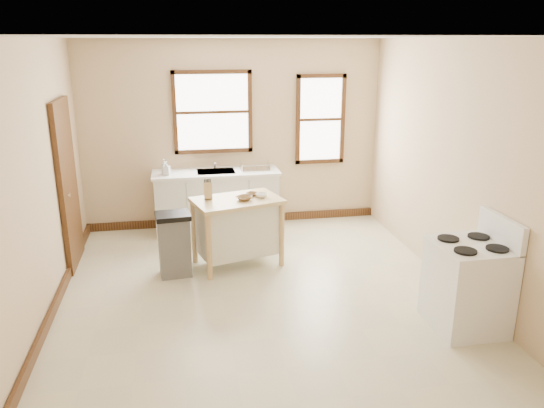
% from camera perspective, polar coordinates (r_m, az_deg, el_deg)
% --- Properties ---
extents(floor, '(5.00, 5.00, 0.00)m').
position_cam_1_polar(floor, '(6.15, -1.31, -9.56)').
color(floor, beige).
rests_on(floor, ground).
extents(ceiling, '(5.00, 5.00, 0.00)m').
position_cam_1_polar(ceiling, '(5.49, -1.52, 17.51)').
color(ceiling, white).
rests_on(ceiling, ground).
extents(wall_back, '(4.50, 0.04, 2.80)m').
position_cam_1_polar(wall_back, '(8.09, -4.19, 7.43)').
color(wall_back, tan).
rests_on(wall_back, ground).
extents(wall_left, '(0.04, 5.00, 2.80)m').
position_cam_1_polar(wall_left, '(5.77, -24.08, 1.94)').
color(wall_left, tan).
rests_on(wall_left, ground).
extents(wall_right, '(0.04, 5.00, 2.80)m').
position_cam_1_polar(wall_right, '(6.40, 18.98, 3.90)').
color(wall_right, tan).
rests_on(wall_right, ground).
extents(window_main, '(1.17, 0.06, 1.22)m').
position_cam_1_polar(window_main, '(7.99, -6.40, 9.79)').
color(window_main, '#331B0D').
rests_on(window_main, wall_back).
extents(window_side, '(0.77, 0.06, 1.37)m').
position_cam_1_polar(window_side, '(8.29, 5.22, 9.04)').
color(window_side, '#331B0D').
rests_on(window_side, wall_back).
extents(door_left, '(0.06, 0.90, 2.10)m').
position_cam_1_polar(door_left, '(7.07, -21.11, 1.97)').
color(door_left, '#331B0D').
rests_on(door_left, ground).
extents(baseboard_back, '(4.50, 0.04, 0.12)m').
position_cam_1_polar(baseboard_back, '(8.39, -3.97, -1.66)').
color(baseboard_back, '#331B0D').
rests_on(baseboard_back, ground).
extents(baseboard_left, '(0.04, 5.00, 0.12)m').
position_cam_1_polar(baseboard_left, '(6.22, -22.29, -10.02)').
color(baseboard_left, '#331B0D').
rests_on(baseboard_left, ground).
extents(sink_counter, '(1.86, 0.62, 0.92)m').
position_cam_1_polar(sink_counter, '(7.99, -5.95, 0.32)').
color(sink_counter, silver).
rests_on(sink_counter, ground).
extents(faucet, '(0.03, 0.03, 0.22)m').
position_cam_1_polar(faucet, '(8.02, -6.18, 4.59)').
color(faucet, silver).
rests_on(faucet, sink_counter).
extents(soap_bottle_a, '(0.11, 0.11, 0.22)m').
position_cam_1_polar(soap_bottle_a, '(7.79, -11.52, 3.97)').
color(soap_bottle_a, '#B2B2B2').
rests_on(soap_bottle_a, sink_counter).
extents(soap_bottle_b, '(0.11, 0.11, 0.20)m').
position_cam_1_polar(soap_bottle_b, '(7.73, -11.28, 3.79)').
color(soap_bottle_b, '#B2B2B2').
rests_on(soap_bottle_b, sink_counter).
extents(dish_rack, '(0.51, 0.43, 0.11)m').
position_cam_1_polar(dish_rack, '(7.90, -1.85, 4.09)').
color(dish_rack, silver).
rests_on(dish_rack, sink_counter).
extents(kitchen_island, '(1.21, 0.94, 0.87)m').
position_cam_1_polar(kitchen_island, '(6.76, -3.73, -3.00)').
color(kitchen_island, tan).
rests_on(kitchen_island, ground).
extents(knife_block, '(0.11, 0.11, 0.20)m').
position_cam_1_polar(knife_block, '(6.63, -6.88, 1.36)').
color(knife_block, tan).
rests_on(knife_block, kitchen_island).
extents(pepper_grinder, '(0.05, 0.05, 0.15)m').
position_cam_1_polar(pepper_grinder, '(6.70, -6.70, 1.32)').
color(pepper_grinder, '#3B1F10').
rests_on(pepper_grinder, kitchen_island).
extents(bowl_a, '(0.27, 0.27, 0.05)m').
position_cam_1_polar(bowl_a, '(6.57, -3.01, 0.63)').
color(bowl_a, brown).
rests_on(bowl_a, kitchen_island).
extents(bowl_b, '(0.21, 0.21, 0.04)m').
position_cam_1_polar(bowl_b, '(6.76, -2.17, 1.07)').
color(bowl_b, brown).
rests_on(bowl_b, kitchen_island).
extents(bowl_c, '(0.19, 0.19, 0.05)m').
position_cam_1_polar(bowl_c, '(6.68, -1.14, 0.94)').
color(bowl_c, white).
rests_on(bowl_c, kitchen_island).
extents(trash_bin, '(0.44, 0.38, 0.79)m').
position_cam_1_polar(trash_bin, '(6.56, -10.46, -4.30)').
color(trash_bin, '#5E5E5C').
rests_on(trash_bin, ground).
extents(gas_stove, '(0.71, 0.72, 1.15)m').
position_cam_1_polar(gas_stove, '(5.60, 20.39, -7.02)').
color(gas_stove, white).
rests_on(gas_stove, ground).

